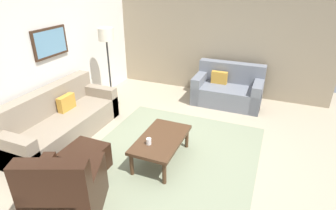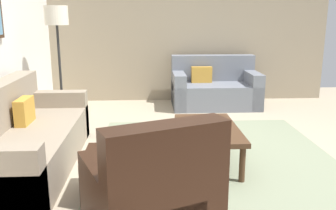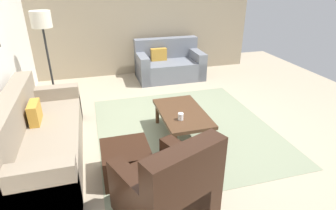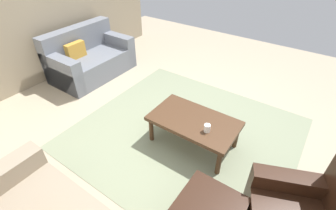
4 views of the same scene
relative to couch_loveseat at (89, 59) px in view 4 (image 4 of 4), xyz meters
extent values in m
plane|color=tan|center=(-2.45, 0.42, -0.30)|extent=(8.00, 8.00, 0.00)
cube|color=gray|center=(-2.45, 0.42, -0.30)|extent=(2.88, 2.69, 0.01)
cube|color=gray|center=(-1.64, 2.43, 0.01)|extent=(0.20, 0.89, 0.62)
cube|color=slate|center=(-0.09, 0.00, -0.09)|extent=(0.89, 1.50, 0.42)
cube|color=slate|center=(0.23, 0.00, 0.14)|extent=(0.24, 1.50, 0.88)
cube|color=slate|center=(-0.09, 0.65, 0.01)|extent=(0.89, 0.20, 0.62)
cube|color=slate|center=(-0.09, -0.65, 0.01)|extent=(0.89, 0.20, 0.62)
cube|color=gold|center=(0.01, 0.23, 0.26)|extent=(0.12, 0.36, 0.28)
cube|color=black|center=(-3.89, 0.88, 0.00)|extent=(0.80, 0.45, 0.60)
cylinder|color=#472D1C|center=(-3.12, 0.27, -0.12)|extent=(0.06, 0.06, 0.36)
cylinder|color=#472D1C|center=(-2.14, 0.27, -0.12)|extent=(0.06, 0.06, 0.36)
cylinder|color=#472D1C|center=(-3.12, 0.79, -0.12)|extent=(0.06, 0.06, 0.36)
cylinder|color=#472D1C|center=(-2.14, 0.79, -0.12)|extent=(0.06, 0.06, 0.36)
cube|color=#472D1C|center=(-2.63, 0.53, 0.09)|extent=(1.10, 0.64, 0.05)
cylinder|color=white|center=(-2.86, 0.63, 0.16)|extent=(0.08, 0.08, 0.10)
camera|label=1|loc=(-5.90, -0.92, 2.38)|focal=29.16mm
camera|label=2|loc=(-6.38, 1.17, 1.28)|focal=39.25mm
camera|label=3|loc=(-6.05, 1.71, 1.93)|focal=29.64mm
camera|label=4|loc=(-3.68, 2.62, 2.06)|focal=25.78mm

